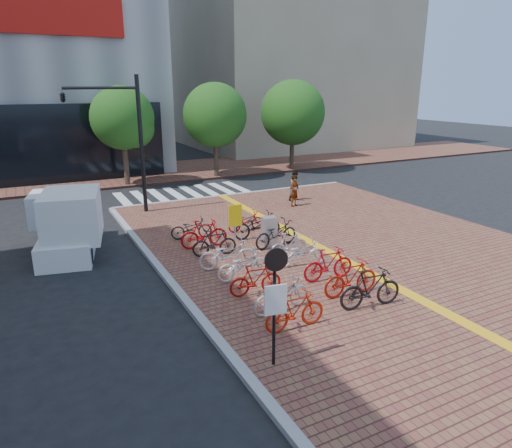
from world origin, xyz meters
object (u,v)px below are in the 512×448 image
bike_2 (256,280)px  bike_6 (204,234)px  traffic_light_pole (107,120)px  notice_sign (275,293)px  bike_12 (289,245)px  bike_15 (246,221)px  bike_7 (191,228)px  pedestrian_b (296,186)px  bike_3 (243,265)px  utility_box (269,232)px  bike_10 (328,264)px  bike_14 (257,225)px  bike_13 (276,234)px  pedestrian_a (295,191)px  bike_8 (371,289)px  bike_4 (227,254)px  bike_5 (214,243)px  yellow_sign (235,220)px  bike_0 (295,311)px  bike_11 (300,253)px  box_truck (67,223)px  bike_1 (281,295)px  bike_9 (351,278)px

bike_2 → bike_6: (0.14, 4.53, 0.07)m
traffic_light_pole → notice_sign: bearing=-87.0°
bike_12 → bike_15: bearing=-2.2°
bike_7 → pedestrian_b: (7.09, 3.52, 0.35)m
bike_3 → traffic_light_pole: 10.56m
utility_box → bike_7: bearing=136.2°
bike_7 → bike_10: 6.36m
bike_14 → pedestrian_b: 6.62m
bike_13 → pedestrian_a: size_ratio=1.23×
bike_7 → pedestrian_a: (6.42, 2.53, 0.36)m
bike_8 → bike_4: bearing=36.2°
bike_5 → bike_15: bearing=-38.0°
bike_6 → bike_12: bike_6 is taller
bike_2 → bike_14: bike_14 is taller
bike_12 → traffic_light_pole: 10.44m
bike_4 → bike_13: bearing=-53.7°
bike_15 → traffic_light_pole: size_ratio=0.25×
bike_10 → bike_14: bike_10 is taller
bike_10 → notice_sign: bearing=134.3°
bike_12 → yellow_sign: 2.13m
bike_8 → bike_14: bearing=7.9°
bike_3 → bike_10: bike_10 is taller
bike_6 → bike_14: size_ratio=0.91×
bike_0 → traffic_light_pole: traffic_light_pole is taller
bike_12 → utility_box: bearing=1.1°
bike_10 → bike_11: bike_10 is taller
bike_10 → bike_12: size_ratio=1.15×
bike_8 → box_truck: 11.24m
bike_11 → pedestrian_b: pedestrian_b is taller
bike_12 → yellow_sign: yellow_sign is taller
bike_4 → yellow_sign: bearing=-23.7°
bike_12 → bike_14: bearing=-2.1°
bike_0 → bike_14: 7.28m
bike_0 → bike_8: (2.46, 0.05, 0.06)m
bike_10 → utility_box: size_ratio=1.53×
bike_13 → bike_15: bearing=-5.6°
bike_1 → bike_5: (-0.01, 4.76, 0.01)m
yellow_sign → bike_3: bearing=-108.7°
bike_1 → bike_4: bearing=-5.2°
bike_10 → bike_13: bike_10 is taller
bike_1 → bike_2: size_ratio=1.13×
bike_4 → bike_9: size_ratio=1.06×
bike_11 → bike_12: (0.11, 0.91, 0.00)m
bike_7 → bike_3: bearing=-167.6°
bike_9 → bike_14: bearing=2.4°
bike_8 → traffic_light_pole: bearing=26.9°
bike_13 → pedestrian_a: (3.87, 4.90, 0.28)m
bike_13 → notice_sign: bearing=140.4°
bike_13 → yellow_sign: (-1.69, 0.01, 0.77)m
bike_14 → bike_5: bearing=118.9°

